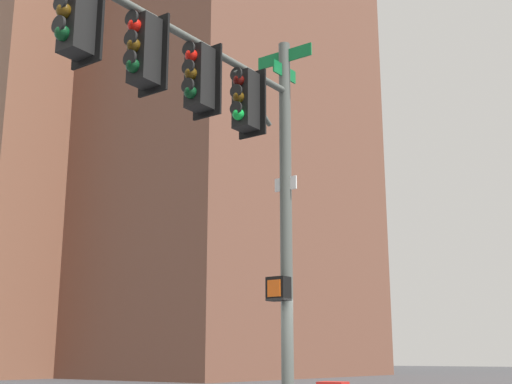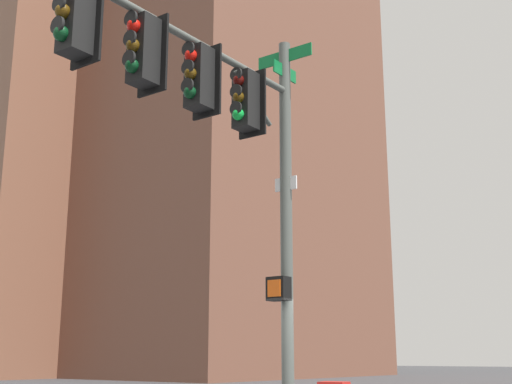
{
  "view_description": "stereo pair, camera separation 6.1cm",
  "coord_description": "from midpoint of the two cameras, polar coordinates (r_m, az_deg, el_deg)",
  "views": [
    {
      "loc": [
        9.61,
        6.78,
        1.56
      ],
      "look_at": [
        0.89,
        0.06,
        4.21
      ],
      "focal_mm": 47.94,
      "sensor_mm": 36.0,
      "label": 1
    },
    {
      "loc": [
        9.58,
        6.82,
        1.56
      ],
      "look_at": [
        0.89,
        0.06,
        4.21
      ],
      "focal_mm": 47.94,
      "sensor_mm": 36.0,
      "label": 2
    }
  ],
  "objects": [
    {
      "name": "building_brick_nearside",
      "position": [
        62.85,
        -2.53,
        11.11
      ],
      "size": [
        24.63,
        18.11,
        55.54
      ],
      "primitive_type": "cube",
      "color": "brown",
      "rests_on": "ground_plane"
    },
    {
      "name": "building_brick_midblock",
      "position": [
        65.39,
        -15.5,
        4.22
      ],
      "size": [
        22.74,
        15.94,
        41.92
      ],
      "primitive_type": "cube",
      "color": "brown",
      "rests_on": "ground_plane"
    },
    {
      "name": "signal_pole_assembly",
      "position": [
        10.74,
        -3.59,
        5.67
      ],
      "size": [
        5.84,
        1.17,
        7.23
      ],
      "rotation": [
        0.0,
        0.0,
        0.03
      ],
      "color": "#4C514C",
      "rests_on": "ground_plane"
    }
  ]
}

